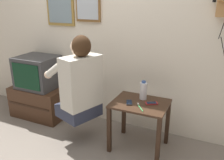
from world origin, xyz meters
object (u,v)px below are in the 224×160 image
Objects in this scene: person at (80,82)px; television at (38,72)px; framed_picture at (60,5)px; water_bottle at (143,91)px; toothbrush at (140,107)px; cell_phone_spare at (152,103)px; cell_phone_held at (129,102)px.

person reaches higher than television.
water_bottle is at bearing -13.86° from framed_picture.
framed_picture is 3.87× the size of toothbrush.
toothbrush is at bearing -66.49° from person.
person reaches higher than toothbrush.
framed_picture reaches higher than water_bottle.
person is 6.75× the size of toothbrush.
cell_phone_spare is 1.02× the size of toothbrush.
television reaches higher than water_bottle.
television is 3.81× the size of toothbrush.
framed_picture reaches higher than cell_phone_spare.
water_bottle is (0.10, 0.16, 0.09)m from cell_phone_held.
person is 4.42× the size of water_bottle.
television is 1.55m from toothbrush.
framed_picture is at bearing 166.14° from water_bottle.
person reaches higher than cell_phone_spare.
person is at bearing -42.85° from framed_picture.
framed_picture is 1.54m from cell_phone_held.
cell_phone_held is (1.13, -0.46, -0.94)m from framed_picture.
cell_phone_held is at bearing -59.29° from person.
cell_phone_held is at bearing -98.81° from cell_phone_spare.
person is 1.77× the size of television.
framed_picture is at bearing 67.06° from person.
television is 3.72× the size of cell_phone_spare.
person is at bearing -20.50° from television.
framed_picture reaches higher than person.
cell_phone_held is 0.23m from cell_phone_spare.
water_bottle is (-0.12, 0.08, 0.09)m from cell_phone_spare.
television is 1.41m from cell_phone_held.
toothbrush is (0.14, -0.06, 0.00)m from cell_phone_held.
cell_phone_spare is at bearing -15.90° from framed_picture.
cell_phone_spare is (1.34, -0.38, -0.94)m from framed_picture.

